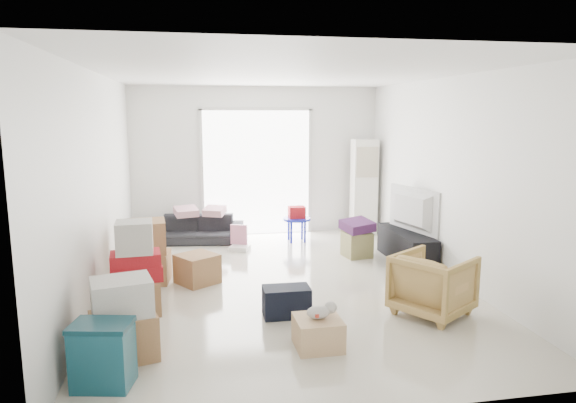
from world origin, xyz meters
The scene contains 21 objects.
room_shell centered at (0.00, 0.00, 1.35)m, with size 4.98×6.48×3.18m.
sliding_door centered at (0.00, 2.98, 1.24)m, with size 2.10×0.04×2.33m.
ac_tower centered at (1.95, 2.65, 0.88)m, with size 0.45×0.30×1.75m, color white.
tv_console centered at (2.00, 0.75, 0.23)m, with size 0.42×1.39×0.46m, color black.
television centered at (2.00, 0.75, 0.54)m, with size 1.14×0.66×0.15m, color black.
sofa centered at (-1.12, 2.50, 0.31)m, with size 1.59×0.46×0.62m, color #232328.
pillow_left centered at (-1.29, 2.49, 0.68)m, with size 0.38×0.30×0.12m, color #C6909A.
pillow_right centered at (-0.81, 2.46, 0.68)m, with size 0.34×0.28×0.12m, color #C6909A.
armchair centered at (1.44, -1.27, 0.38)m, with size 0.74×0.69×0.76m, color tan.
storage_bins centered at (-1.90, -2.24, 0.28)m, with size 0.53×0.42×0.55m.
box_stack_a centered at (-1.80, -1.74, 0.36)m, with size 0.67×0.60×0.75m.
box_stack_b centered at (-1.80, -0.60, 0.45)m, with size 0.61×0.55×1.04m.
box_stack_c centered at (-1.77, 0.44, 0.40)m, with size 0.60×0.52×0.83m.
loose_box centered at (-1.13, 0.29, 0.19)m, with size 0.46×0.46×0.38m, color #996445.
duffel_bag centered at (-0.17, -1.03, 0.16)m, with size 0.51×0.31×0.33m, color black.
ottoman centered at (1.34, 1.13, 0.20)m, with size 0.39×0.39×0.39m, color olive.
blanket centered at (1.34, 1.13, 0.46)m, with size 0.43×0.43×0.14m, color #492256.
kids_table centered at (0.61, 2.26, 0.44)m, with size 0.49×0.49×0.62m.
toy_walker centered at (-0.43, 1.86, 0.11)m, with size 0.38×0.36×0.41m.
wood_crate centered at (-0.01, -1.85, 0.14)m, with size 0.43×0.43×0.29m, color tan.
plush_bunny centered at (0.03, -1.84, 0.36)m, with size 0.30×0.18×0.15m.
Camera 1 is at (-1.11, -6.34, 2.21)m, focal length 32.00 mm.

